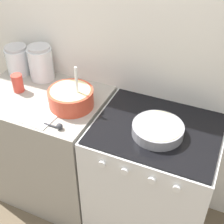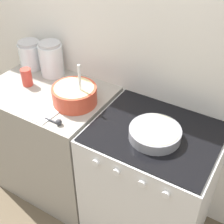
# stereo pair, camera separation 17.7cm
# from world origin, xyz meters

# --- Properties ---
(wall_back) EXTENTS (4.63, 0.05, 2.40)m
(wall_back) POSITION_xyz_m (0.00, 0.62, 1.20)
(wall_back) COLOR white
(wall_back) RESTS_ON ground_plane
(countertop_cabinet) EXTENTS (0.81, 0.59, 0.89)m
(countertop_cabinet) POSITION_xyz_m (-0.41, 0.30, 0.44)
(countertop_cabinet) COLOR #9E998E
(countertop_cabinet) RESTS_ON ground_plane
(stove) EXTENTS (0.72, 0.61, 0.89)m
(stove) POSITION_xyz_m (0.38, 0.30, 0.44)
(stove) COLOR silver
(stove) RESTS_ON ground_plane
(mixing_bowl) EXTENTS (0.27, 0.27, 0.28)m
(mixing_bowl) POSITION_xyz_m (-0.17, 0.29, 0.95)
(mixing_bowl) COLOR #D84C33
(mixing_bowl) RESTS_ON countertop_cabinet
(baking_pan) EXTENTS (0.28, 0.28, 0.06)m
(baking_pan) POSITION_xyz_m (0.39, 0.25, 0.92)
(baking_pan) COLOR gray
(baking_pan) RESTS_ON stove
(storage_jar_left) EXTENTS (0.16, 0.16, 0.20)m
(storage_jar_left) POSITION_xyz_m (-0.70, 0.49, 0.97)
(storage_jar_left) COLOR silver
(storage_jar_left) RESTS_ON countertop_cabinet
(storage_jar_middle) EXTENTS (0.16, 0.16, 0.24)m
(storage_jar_middle) POSITION_xyz_m (-0.51, 0.49, 0.99)
(storage_jar_middle) COLOR silver
(storage_jar_middle) RESTS_ON countertop_cabinet
(tin_can) EXTENTS (0.07, 0.07, 0.12)m
(tin_can) POSITION_xyz_m (-0.56, 0.29, 0.95)
(tin_can) COLOR #CC3F33
(tin_can) RESTS_ON countertop_cabinet
(recipe_page) EXTENTS (0.25, 0.25, 0.01)m
(recipe_page) POSITION_xyz_m (-0.31, 0.14, 0.89)
(recipe_page) COLOR white
(recipe_page) RESTS_ON countertop_cabinet
(measuring_spoon) EXTENTS (0.12, 0.04, 0.04)m
(measuring_spoon) POSITION_xyz_m (-0.13, 0.07, 0.90)
(measuring_spoon) COLOR #333338
(measuring_spoon) RESTS_ON countertop_cabinet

